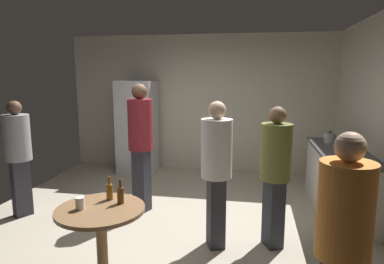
{
  "coord_description": "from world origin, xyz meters",
  "views": [
    {
      "loc": [
        1.08,
        -4.09,
        1.92
      ],
      "look_at": [
        0.26,
        0.36,
        1.15
      ],
      "focal_mm": 31.57,
      "sensor_mm": 36.0,
      "label": 1
    }
  ],
  "objects": [
    {
      "name": "kettle",
      "position": [
        2.23,
        1.24,
        0.97
      ],
      "size": [
        0.24,
        0.17,
        0.18
      ],
      "color": "#B2B2B7",
      "rests_on": "kitchen_counter"
    },
    {
      "name": "wine_bottle_on_counter",
      "position": [
        2.33,
        0.16,
        1.02
      ],
      "size": [
        0.08,
        0.08,
        0.31
      ],
      "color": "#3F141E",
      "rests_on": "kitchen_counter"
    },
    {
      "name": "foreground_table",
      "position": [
        -0.25,
        -1.41,
        0.63
      ],
      "size": [
        0.8,
        0.8,
        0.73
      ],
      "color": "olive",
      "rests_on": "ground_plane"
    },
    {
      "name": "person_in_olive_shirt",
      "position": [
        1.33,
        -0.41,
        0.92
      ],
      "size": [
        0.45,
        0.45,
        1.59
      ],
      "rotation": [
        0.0,
        0.0,
        -2.69
      ],
      "color": "#2D2D38",
      "rests_on": "ground_plane"
    },
    {
      "name": "person_in_gray_shirt",
      "position": [
        -2.02,
        -0.16,
        0.92
      ],
      "size": [
        0.47,
        0.47,
        1.58
      ],
      "rotation": [
        0.0,
        0.0,
        -0.59
      ],
      "color": "#2D2D38",
      "rests_on": "ground_plane"
    },
    {
      "name": "beer_bottle_brown",
      "position": [
        -0.12,
        -1.27,
        0.82
      ],
      "size": [
        0.06,
        0.06,
        0.23
      ],
      "color": "#593314",
      "rests_on": "foreground_table"
    },
    {
      "name": "person_in_white_shirt",
      "position": [
        0.7,
        -0.53,
        0.96
      ],
      "size": [
        0.44,
        0.44,
        1.64
      ],
      "rotation": [
        0.0,
        0.0,
        -2.77
      ],
      "color": "#2D2D38",
      "rests_on": "ground_plane"
    },
    {
      "name": "ground_plane",
      "position": [
        0.0,
        0.0,
        -0.05
      ],
      "size": [
        5.2,
        5.2,
        0.1
      ],
      "primitive_type": "cube",
      "color": "#B2A893"
    },
    {
      "name": "wall_back",
      "position": [
        0.0,
        2.63,
        1.35
      ],
      "size": [
        5.32,
        0.06,
        2.7
      ],
      "primitive_type": "cube",
      "color": "beige",
      "rests_on": "ground_plane"
    },
    {
      "name": "refrigerator",
      "position": [
        -1.18,
        2.2,
        0.9
      ],
      "size": [
        0.7,
        0.68,
        1.8
      ],
      "color": "silver",
      "rests_on": "ground_plane"
    },
    {
      "name": "person_in_maroon_shirt",
      "position": [
        -0.46,
        0.31,
        1.06
      ],
      "size": [
        0.44,
        0.44,
        1.8
      ],
      "rotation": [
        0.0,
        0.0,
        -1.94
      ],
      "color": "#2D2D38",
      "rests_on": "ground_plane"
    },
    {
      "name": "kitchen_counter",
      "position": [
        2.28,
        0.74,
        0.45
      ],
      "size": [
        0.64,
        1.88,
        0.9
      ],
      "color": "beige",
      "rests_on": "ground_plane"
    },
    {
      "name": "beer_bottle_amber",
      "position": [
        -0.26,
        -1.19,
        0.82
      ],
      "size": [
        0.06,
        0.06,
        0.23
      ],
      "color": "#8C5919",
      "rests_on": "foreground_table"
    },
    {
      "name": "beer_bottle_on_counter",
      "position": [
        2.29,
        0.67,
        0.98
      ],
      "size": [
        0.06,
        0.06,
        0.23
      ],
      "color": "#26662D",
      "rests_on": "kitchen_counter"
    },
    {
      "name": "plastic_cup_white",
      "position": [
        -0.42,
        -1.47,
        0.79
      ],
      "size": [
        0.08,
        0.08,
        0.11
      ],
      "primitive_type": "cylinder",
      "color": "white",
      "rests_on": "foreground_table"
    },
    {
      "name": "person_in_orange_shirt",
      "position": [
        1.66,
        -1.97,
        0.92
      ],
      "size": [
        0.42,
        0.42,
        1.58
      ],
      "rotation": [
        0.0,
        0.0,
        3.41
      ],
      "color": "#2D2D38",
      "rests_on": "ground_plane"
    }
  ]
}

